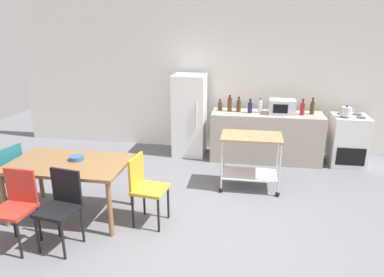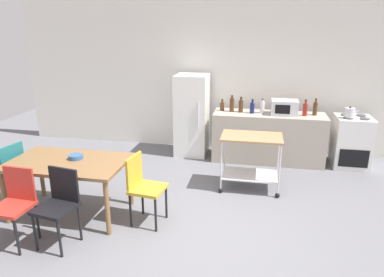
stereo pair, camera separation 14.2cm
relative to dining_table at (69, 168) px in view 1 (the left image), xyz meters
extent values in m
plane|color=slate|center=(1.68, -0.12, -0.67)|extent=(12.00, 12.00, 0.00)
cube|color=silver|center=(1.68, 3.08, 0.78)|extent=(8.40, 0.12, 2.90)
cube|color=#A89E8E|center=(2.58, 2.48, -0.22)|extent=(2.00, 0.64, 0.90)
cube|color=brown|center=(0.00, 0.00, 0.06)|extent=(1.50, 0.90, 0.04)
cylinder|color=brown|center=(-0.69, -0.39, -0.32)|extent=(0.06, 0.06, 0.71)
cylinder|color=brown|center=(0.69, -0.39, -0.32)|extent=(0.06, 0.06, 0.71)
cylinder|color=brown|center=(-0.69, 0.39, -0.32)|extent=(0.06, 0.06, 0.71)
cylinder|color=brown|center=(0.69, 0.39, -0.32)|extent=(0.06, 0.06, 0.71)
cube|color=gold|center=(1.08, -0.03, -0.20)|extent=(0.45, 0.45, 0.04)
cube|color=gold|center=(0.90, -0.01, 0.02)|extent=(0.08, 0.38, 0.40)
cylinder|color=black|center=(1.23, -0.22, -0.45)|extent=(0.03, 0.03, 0.45)
cylinder|color=black|center=(1.27, 0.12, -0.45)|extent=(0.03, 0.03, 0.45)
cylinder|color=black|center=(0.89, -0.18, -0.45)|extent=(0.03, 0.03, 0.45)
cylinder|color=black|center=(0.94, 0.16, -0.45)|extent=(0.03, 0.03, 0.45)
cube|color=#1E666B|center=(-1.03, 0.08, -0.20)|extent=(0.46, 0.46, 0.04)
cube|color=#1E666B|center=(-0.85, 0.05, 0.02)|extent=(0.10, 0.38, 0.40)
cylinder|color=black|center=(-1.17, 0.28, -0.45)|extent=(0.03, 0.03, 0.45)
cylinder|color=black|center=(-0.83, 0.22, -0.45)|extent=(0.03, 0.03, 0.45)
cylinder|color=black|center=(-0.89, -0.11, -0.45)|extent=(0.03, 0.03, 0.45)
cube|color=#B72D23|center=(-0.27, -0.78, -0.20)|extent=(0.42, 0.42, 0.04)
cube|color=#B72D23|center=(-0.26, -0.61, 0.02)|extent=(0.38, 0.05, 0.40)
cylinder|color=black|center=(-0.11, -0.96, -0.45)|extent=(0.03, 0.03, 0.45)
cylinder|color=black|center=(-0.43, -0.61, -0.45)|extent=(0.03, 0.03, 0.45)
cylinder|color=black|center=(-0.09, -0.62, -0.45)|extent=(0.03, 0.03, 0.45)
cube|color=black|center=(0.22, -0.71, -0.20)|extent=(0.46, 0.46, 0.04)
cube|color=black|center=(0.25, -0.53, 0.02)|extent=(0.38, 0.09, 0.40)
cylinder|color=black|center=(0.03, -0.84, -0.45)|extent=(0.03, 0.03, 0.45)
cylinder|color=black|center=(0.36, -0.90, -0.45)|extent=(0.03, 0.03, 0.45)
cylinder|color=black|center=(0.08, -0.51, -0.45)|extent=(0.03, 0.03, 0.45)
cylinder|color=black|center=(0.42, -0.57, -0.45)|extent=(0.03, 0.03, 0.45)
cube|color=white|center=(4.03, 2.50, -0.22)|extent=(0.60, 0.60, 0.90)
cube|color=black|center=(4.03, 2.20, -0.42)|extent=(0.48, 0.01, 0.32)
cylinder|color=#47474C|center=(3.90, 2.38, 0.24)|extent=(0.16, 0.16, 0.02)
cylinder|color=#47474C|center=(4.16, 2.38, 0.24)|extent=(0.16, 0.16, 0.02)
cylinder|color=#47474C|center=(3.90, 2.62, 0.24)|extent=(0.16, 0.16, 0.02)
cylinder|color=#47474C|center=(4.16, 2.62, 0.24)|extent=(0.16, 0.16, 0.02)
cube|color=white|center=(1.13, 2.58, 0.10)|extent=(0.60, 0.60, 1.55)
cylinder|color=silver|center=(1.31, 2.27, 0.18)|extent=(0.02, 0.02, 0.50)
cube|color=#A37A51|center=(2.31, 1.23, 0.16)|extent=(0.90, 0.56, 0.03)
cube|color=silver|center=(2.31, 1.23, -0.45)|extent=(0.83, 0.52, 0.02)
cylinder|color=silver|center=(1.89, 0.98, -0.22)|extent=(0.02, 0.02, 0.76)
sphere|color=black|center=(1.89, 0.98, -0.64)|extent=(0.07, 0.07, 0.07)
cylinder|color=silver|center=(2.73, 0.98, -0.22)|extent=(0.02, 0.02, 0.76)
sphere|color=black|center=(2.73, 0.98, -0.64)|extent=(0.07, 0.07, 0.07)
cylinder|color=silver|center=(1.89, 1.48, -0.22)|extent=(0.02, 0.02, 0.76)
sphere|color=black|center=(1.89, 1.48, -0.64)|extent=(0.07, 0.07, 0.07)
cylinder|color=silver|center=(2.73, 1.48, -0.22)|extent=(0.02, 0.02, 0.76)
sphere|color=black|center=(2.73, 1.48, -0.64)|extent=(0.07, 0.07, 0.07)
cylinder|color=#4C2D19|center=(1.71, 2.57, 0.31)|extent=(0.08, 0.08, 0.15)
cylinder|color=#4C2D19|center=(1.71, 2.57, 0.41)|extent=(0.04, 0.04, 0.05)
cylinder|color=black|center=(1.71, 2.57, 0.44)|extent=(0.04, 0.04, 0.01)
cylinder|color=#4C2D19|center=(1.89, 2.52, 0.35)|extent=(0.08, 0.08, 0.25)
cylinder|color=#4C2D19|center=(1.89, 2.52, 0.50)|extent=(0.04, 0.04, 0.04)
cylinder|color=black|center=(1.89, 2.52, 0.53)|extent=(0.04, 0.04, 0.01)
cylinder|color=#4C2D19|center=(2.06, 2.51, 0.33)|extent=(0.08, 0.08, 0.21)
cylinder|color=#4C2D19|center=(2.06, 2.51, 0.47)|extent=(0.04, 0.04, 0.06)
cylinder|color=black|center=(2.06, 2.51, 0.50)|extent=(0.04, 0.04, 0.01)
cylinder|color=navy|center=(2.26, 2.46, 0.32)|extent=(0.08, 0.08, 0.19)
cylinder|color=navy|center=(2.26, 2.46, 0.44)|extent=(0.04, 0.04, 0.06)
cylinder|color=black|center=(2.26, 2.46, 0.48)|extent=(0.04, 0.04, 0.01)
cylinder|color=silver|center=(2.44, 2.51, 0.33)|extent=(0.08, 0.08, 0.21)
cylinder|color=silver|center=(2.44, 2.51, 0.46)|extent=(0.04, 0.04, 0.04)
cylinder|color=black|center=(2.44, 2.51, 0.48)|extent=(0.04, 0.04, 0.01)
cube|color=silver|center=(2.83, 2.48, 0.36)|extent=(0.46, 0.34, 0.26)
cube|color=black|center=(2.79, 2.30, 0.36)|extent=(0.25, 0.01, 0.16)
cylinder|color=maroon|center=(3.18, 2.45, 0.34)|extent=(0.08, 0.08, 0.21)
cylinder|color=maroon|center=(3.18, 2.45, 0.47)|extent=(0.04, 0.04, 0.06)
cylinder|color=black|center=(3.18, 2.45, 0.51)|extent=(0.04, 0.04, 0.01)
cylinder|color=#4C2D19|center=(3.36, 2.53, 0.34)|extent=(0.08, 0.08, 0.22)
cylinder|color=#4C2D19|center=(3.36, 2.53, 0.49)|extent=(0.03, 0.03, 0.06)
cylinder|color=black|center=(3.36, 2.53, 0.52)|extent=(0.04, 0.04, 0.01)
cylinder|color=#33598C|center=(0.07, 0.09, 0.11)|extent=(0.18, 0.18, 0.06)
cylinder|color=silver|center=(3.91, 2.40, 0.33)|extent=(0.17, 0.17, 0.16)
sphere|color=black|center=(3.91, 2.40, 0.42)|extent=(0.03, 0.03, 0.03)
cylinder|color=silver|center=(4.02, 2.40, 0.35)|extent=(0.08, 0.02, 0.07)
camera|label=1|loc=(2.24, -3.84, 1.74)|focal=32.76mm
camera|label=2|loc=(2.38, -3.82, 1.74)|focal=32.76mm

